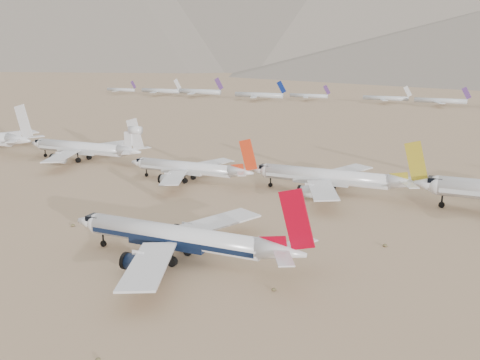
% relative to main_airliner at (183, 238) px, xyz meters
% --- Properties ---
extents(ground, '(7000.00, 7000.00, 0.00)m').
position_rel_main_airliner_xyz_m(ground, '(-3.77, -6.71, -4.72)').
color(ground, '#987858').
rests_on(ground, ground).
extents(main_airliner, '(48.65, 47.52, 17.17)m').
position_rel_main_airliner_xyz_m(main_airliner, '(0.00, 0.00, 0.00)').
color(main_airliner, white).
rests_on(main_airliner, ground).
extents(row2_gold_tail, '(47.53, 46.48, 16.92)m').
position_rel_main_airliner_xyz_m(row2_gold_tail, '(13.32, 60.77, 0.01)').
color(row2_gold_tail, white).
rests_on(row2_gold_tail, ground).
extents(row2_orange_tail, '(41.61, 40.70, 14.84)m').
position_rel_main_airliner_xyz_m(row2_orange_tail, '(-30.50, 56.89, -0.56)').
color(row2_orange_tail, white).
rests_on(row2_orange_tail, ground).
extents(row2_white_trijet, '(48.42, 47.32, 17.16)m').
position_rel_main_airliner_xyz_m(row2_white_trijet, '(-80.69, 68.14, 0.25)').
color(row2_white_trijet, white).
rests_on(row2_white_trijet, ground).
extents(distant_storage_row, '(608.76, 57.02, 14.68)m').
position_rel_main_airliner_xyz_m(distant_storage_row, '(42.25, 326.93, -0.33)').
color(distant_storage_row, silver).
rests_on(distant_storage_row, ground).
extents(desert_scrub, '(261.14, 121.67, 0.63)m').
position_rel_main_airliner_xyz_m(desert_scrub, '(-2.03, -38.37, -4.43)').
color(desert_scrub, brown).
rests_on(desert_scrub, ground).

